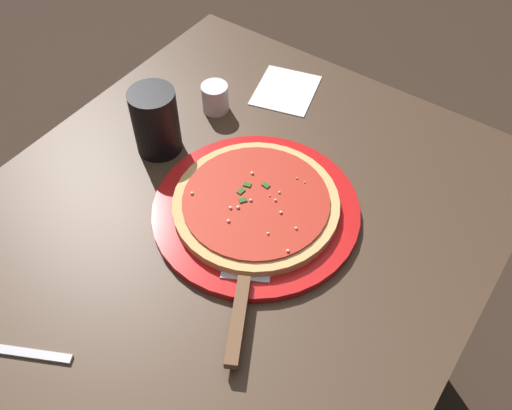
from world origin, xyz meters
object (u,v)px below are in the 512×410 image
object	(u,v)px
serving_plate	(256,210)
cup_small_sauce	(215,98)
pizza_server	(242,295)
napkin_loose_left	(286,90)
cup_tall_drink	(156,121)
pizza	(256,204)

from	to	relation	value
serving_plate	cup_small_sauce	distance (m)	0.26
cup_small_sauce	pizza_server	bearing A→B (deg)	42.83
serving_plate	napkin_loose_left	distance (m)	0.31
pizza_server	cup_tall_drink	distance (m)	0.34
pizza_server	cup_small_sauce	distance (m)	0.41
napkin_loose_left	cup_tall_drink	bearing A→B (deg)	-20.55
cup_tall_drink	napkin_loose_left	size ratio (longest dim) A/B	0.94
serving_plate	cup_tall_drink	bearing A→B (deg)	-96.52
napkin_loose_left	serving_plate	bearing A→B (deg)	24.32
serving_plate	cup_tall_drink	size ratio (longest dim) A/B	2.73
pizza	cup_small_sauce	bearing A→B (deg)	-128.23
pizza_server	cup_small_sauce	bearing A→B (deg)	-137.17
pizza_server	cup_tall_drink	xyz separation A→B (m)	(-0.16, -0.30, 0.04)
cup_tall_drink	cup_small_sauce	xyz separation A→B (m)	(-0.13, 0.02, -0.03)
cup_small_sauce	serving_plate	bearing A→B (deg)	51.77
pizza	pizza_server	size ratio (longest dim) A/B	1.20
pizza_server	napkin_loose_left	distance (m)	0.46
pizza_server	cup_tall_drink	world-z (taller)	cup_tall_drink
cup_tall_drink	pizza	bearing A→B (deg)	83.47
cup_tall_drink	cup_small_sauce	bearing A→B (deg)	172.28
serving_plate	pizza_server	world-z (taller)	pizza_server
napkin_loose_left	cup_small_sauce	bearing A→B (deg)	-32.83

